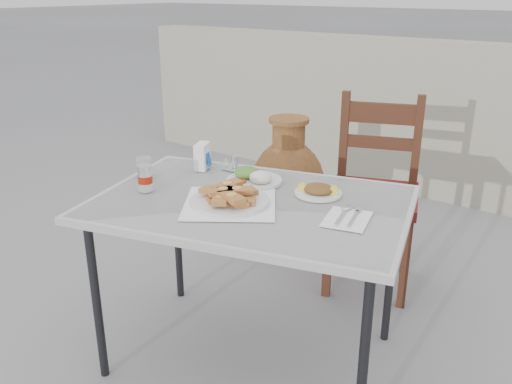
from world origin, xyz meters
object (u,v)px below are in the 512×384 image
Objects in this scene: cafe_table at (251,212)px; pide_plate at (230,196)px; condiment_caddy at (232,165)px; cola_glass at (144,169)px; napkin_holder at (202,156)px; soda_can at (145,178)px; salad_chopped_plate at (318,190)px; chair at (374,191)px; terracotta_urn at (288,187)px; salad_rice_plate at (254,177)px.

cafe_table is 2.89× the size of pide_plate.
cola_glass is at bearing -124.61° from condiment_caddy.
pide_plate is 5.31× the size of condiment_caddy.
napkin_holder is (-0.42, 0.18, 0.12)m from cafe_table.
soda_can is 0.46m from condiment_caddy.
salad_chopped_plate is 1.76× the size of soda_can.
soda_can reaches higher than salad_chopped_plate.
cola_glass is 1.04× the size of condiment_caddy.
chair is (0.66, 1.03, -0.27)m from cola_glass.
soda_can is 1.29m from chair.
cola_glass reaches higher than salad_chopped_plate.
soda_can is at bearing -41.61° from cola_glass.
terracotta_urn is at bearing 104.39° from condiment_caddy.
chair is at bearing 95.29° from salad_chopped_plate.
salad_chopped_plate is 0.73m from soda_can.
condiment_caddy reaches higher than salad_rice_plate.
terracotta_urn is at bearing 72.46° from napkin_holder.
condiment_caddy is at bearing 174.40° from salad_chopped_plate.
salad_rice_plate is at bearing 123.46° from cafe_table.
pide_plate is 4.05× the size of napkin_holder.
cafe_table is 15.33× the size of condiment_caddy.
soda_can reaches higher than cafe_table.
salad_chopped_plate is at bearing 48.16° from cafe_table.
chair reaches higher than condiment_caddy.
chair is at bearing 57.25° from cola_glass.
soda_can is at bearing -156.78° from cafe_table.
salad_chopped_plate is 2.02× the size of cola_glass.
salad_rice_plate is 0.21m from condiment_caddy.
terracotta_urn reaches higher than cafe_table.
salad_chopped_plate is at bearing 21.64° from cola_glass.
cola_glass is (-0.50, 0.01, 0.01)m from pide_plate.
salad_rice_plate is 2.01× the size of napkin_holder.
chair is (0.24, 0.78, -0.25)m from salad_rice_plate.
terracotta_urn is (-0.47, 1.17, -0.41)m from pide_plate.
condiment_caddy reaches higher than cafe_table.
cafe_table is 0.41m from condiment_caddy.
cafe_table is 5.80× the size of salad_rice_plate.
pide_plate is at bearing -127.74° from salad_chopped_plate.
salad_rice_plate is 0.49m from cola_glass.
cafe_table is 0.47m from soda_can.
pide_plate is at bearing -58.78° from napkin_holder.
chair is at bearing 31.17° from napkin_holder.
cola_glass is at bearing -142.45° from chair.
napkin_holder reaches higher than salad_chopped_plate.
salad_rice_plate is at bearing -25.07° from napkin_holder.
cafe_table is 0.22m from salad_rice_plate.
chair reaches higher than salad_chopped_plate.
cola_glass reaches higher than cafe_table.
chair reaches higher than salad_rice_plate.
condiment_caddy is 0.94m from terracotta_urn.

